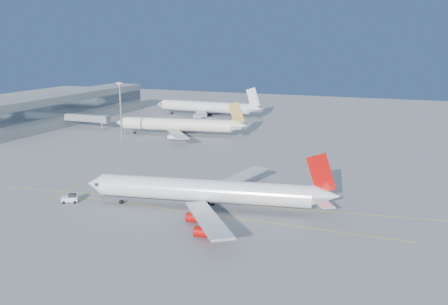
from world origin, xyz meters
The scene contains 9 objects.
ground centered at (0.00, 0.00, 0.00)m, with size 500.00×500.00×0.00m, color slate.
terminal centered at (-114.93, 85.00, 7.51)m, with size 18.40×110.00×15.00m.
jet_bridge centered at (-93.11, 72.00, 5.17)m, with size 23.60×3.60×6.90m.
taxiway_lines centered at (-14.71, 6.34, 0.01)m, with size 118.86×140.00×0.02m.
airliner_virgin centered at (2.73, -10.97, 4.69)m, with size 62.90×55.88×15.57m.
airliner_etihad centered at (-46.76, 73.43, 4.69)m, with size 58.83×53.73×15.40m.
airliner_third centered at (-57.58, 128.44, 5.05)m, with size 62.11×57.42×16.70m.
pushback_tug centered at (-32.47, -18.72, 1.04)m, with size 4.44×3.70×2.24m.
light_mast centered at (-62.01, 51.19, 14.39)m, with size 2.11×2.11×24.38m.
Camera 1 is at (48.61, -117.49, 40.70)m, focal length 40.00 mm.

